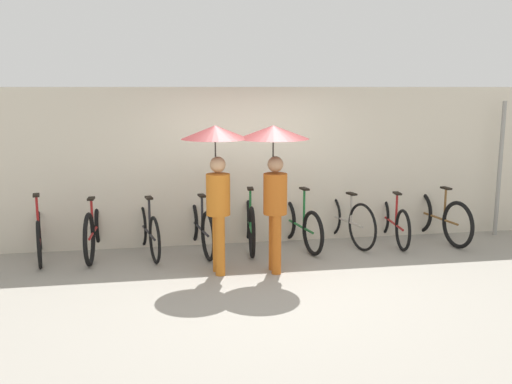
{
  "coord_description": "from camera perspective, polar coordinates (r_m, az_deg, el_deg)",
  "views": [
    {
      "loc": [
        -1.4,
        -7.0,
        2.49
      ],
      "look_at": [
        0.0,
        0.98,
        1.0
      ],
      "focal_mm": 40.0,
      "sensor_mm": 36.0,
      "label": 1
    }
  ],
  "objects": [
    {
      "name": "ground_plane",
      "position": [
        7.56,
        1.3,
        -8.81
      ],
      "size": [
        30.0,
        30.0,
        0.0
      ],
      "primitive_type": "plane",
      "color": "gray"
    },
    {
      "name": "back_wall",
      "position": [
        9.12,
        -1.04,
        2.6
      ],
      "size": [
        14.27,
        0.12,
        2.5
      ],
      "color": "beige",
      "rests_on": "ground"
    },
    {
      "name": "parked_bicycle_0",
      "position": [
        8.96,
        -20.86,
        -3.99
      ],
      "size": [
        0.47,
        1.62,
        1.08
      ],
      "rotation": [
        0.0,
        0.0,
        1.75
      ],
      "color": "black",
      "rests_on": "ground"
    },
    {
      "name": "parked_bicycle_1",
      "position": [
        8.9,
        -15.82,
        -3.59
      ],
      "size": [
        0.44,
        1.84,
        1.08
      ],
      "rotation": [
        0.0,
        0.0,
        1.53
      ],
      "color": "black",
      "rests_on": "ground"
    },
    {
      "name": "parked_bicycle_2",
      "position": [
        8.78,
        -10.78,
        -3.75
      ],
      "size": [
        0.51,
        1.67,
        1.09
      ],
      "rotation": [
        0.0,
        0.0,
        1.77
      ],
      "color": "black",
      "rests_on": "ground"
    },
    {
      "name": "parked_bicycle_3",
      "position": [
        8.82,
        -5.68,
        -3.46
      ],
      "size": [
        0.47,
        1.8,
        1.01
      ],
      "rotation": [
        0.0,
        0.0,
        1.73
      ],
      "color": "black",
      "rests_on": "ground"
    },
    {
      "name": "parked_bicycle_4",
      "position": [
        8.93,
        -0.66,
        -3.12
      ],
      "size": [
        0.44,
        1.79,
        1.09
      ],
      "rotation": [
        0.0,
        0.0,
        1.48
      ],
      "color": "black",
      "rests_on": "ground"
    },
    {
      "name": "parked_bicycle_5",
      "position": [
        9.04,
        4.31,
        -3.24
      ],
      "size": [
        0.48,
        1.67,
        1.06
      ],
      "rotation": [
        0.0,
        0.0,
        1.75
      ],
      "color": "black",
      "rests_on": "ground"
    },
    {
      "name": "parked_bicycle_6",
      "position": [
        9.33,
        8.84,
        -2.7
      ],
      "size": [
        0.56,
        1.71,
        1.01
      ],
      "rotation": [
        0.0,
        0.0,
        1.81
      ],
      "color": "black",
      "rests_on": "ground"
    },
    {
      "name": "parked_bicycle_7",
      "position": [
        9.56,
        13.45,
        -2.82
      ],
      "size": [
        0.44,
        1.69,
        1.03
      ],
      "rotation": [
        0.0,
        0.0,
        1.48
      ],
      "color": "black",
      "rests_on": "ground"
    },
    {
      "name": "parked_bicycle_8",
      "position": [
        9.87,
        17.65,
        -2.36
      ],
      "size": [
        0.46,
        1.79,
        1.09
      ],
      "rotation": [
        0.0,
        0.0,
        1.72
      ],
      "color": "black",
      "rests_on": "ground"
    },
    {
      "name": "pedestrian_leading",
      "position": [
        7.59,
        -3.99,
        3.13
      ],
      "size": [
        0.91,
        0.91,
        2.0
      ],
      "rotation": [
        0.0,
        0.0,
        0.1
      ],
      "color": "#C66B1E",
      "rests_on": "ground"
    },
    {
      "name": "pedestrian_center",
      "position": [
        7.64,
        1.8,
        3.4
      ],
      "size": [
        0.97,
        0.97,
        1.99
      ],
      "rotation": [
        0.0,
        0.0,
        0.02
      ],
      "color": "#B25619",
      "rests_on": "ground"
    },
    {
      "name": "awning_pole",
      "position": [
        10.42,
        23.19,
        2.12
      ],
      "size": [
        0.07,
        0.07,
        2.27
      ],
      "color": "gray",
      "rests_on": "ground"
    }
  ]
}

